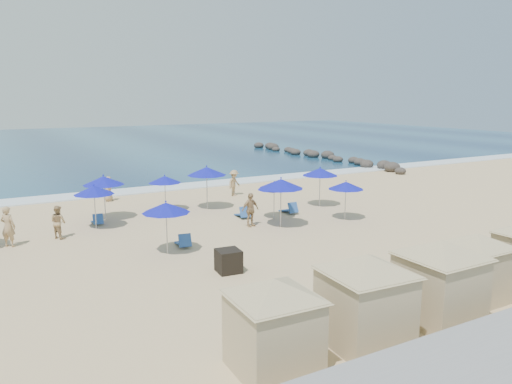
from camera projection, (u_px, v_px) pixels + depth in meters
ground at (217, 249)px, 22.36m from camera, size 160.00×160.00×0.00m
ocean at (49, 145)px, 69.36m from camera, size 160.00×80.00×0.06m
surf_line at (125, 192)px, 35.60m from camera, size 160.00×2.50×0.08m
rock_jetty at (318, 155)px, 55.18m from camera, size 2.56×26.66×0.96m
trash_bin at (229, 261)px, 19.39m from camera, size 0.97×0.97×0.89m
cabana_0 at (273, 313)px, 12.21m from camera, size 4.23×4.23×2.65m
cabana_1 at (366, 288)px, 13.55m from camera, size 4.50×4.50×2.83m
cabana_2 at (440, 271)px, 14.89m from camera, size 4.52×4.52×2.83m
cabana_3 at (475, 258)px, 16.58m from camera, size 4.05×4.05×2.54m
umbrella_4 at (104, 181)px, 27.28m from camera, size 2.24×2.24×2.55m
umbrella_5 at (94, 190)px, 25.48m from camera, size 2.05×2.05×2.34m
umbrella_6 at (166, 208)px, 21.35m from camera, size 2.08×2.08×2.36m
umbrella_7 at (165, 179)px, 29.47m from camera, size 1.93×1.93×2.20m
umbrella_8 at (274, 186)px, 27.60m from camera, size 1.88×1.88×2.14m
umbrella_9 at (207, 171)px, 29.94m from camera, size 2.35×2.35×2.68m
umbrella_10 at (320, 172)px, 30.70m from camera, size 2.19×2.19×2.49m
umbrella_11 at (346, 185)px, 27.35m from camera, size 1.96×1.96×2.23m
umbrella_12 at (281, 184)px, 25.72m from camera, size 2.33×2.33×2.66m
beach_chair_2 at (97, 220)px, 26.61m from camera, size 0.60×1.21×0.65m
beach_chair_3 at (183, 242)px, 22.65m from camera, size 0.75×1.33×0.69m
beach_chair_4 at (243, 214)px, 28.09m from camera, size 0.77×1.37×0.71m
beach_chair_5 at (290, 209)px, 29.13m from camera, size 0.60×1.32×0.72m
beachgoer_0 at (8, 227)px, 22.57m from camera, size 0.82×0.78×1.89m
beachgoer_1 at (58, 222)px, 23.94m from camera, size 0.94×0.99×1.61m
beachgoer_2 at (250, 210)px, 26.13m from camera, size 1.10×0.59×1.79m
beachgoer_3 at (234, 183)px, 34.27m from camera, size 1.33×1.14×1.78m
beachgoer_4 at (108, 189)px, 32.48m from camera, size 0.76×0.93×1.63m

